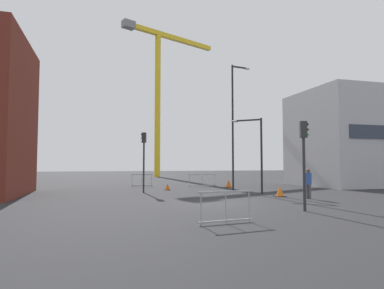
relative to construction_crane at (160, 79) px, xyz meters
name	(u,v)px	position (x,y,z in m)	size (l,w,h in m)	color
ground	(215,203)	(-3.22, -35.40, -15.41)	(160.00, 160.00, 0.00)	#28282B
office_block	(362,139)	(14.73, -25.75, -11.11)	(11.71, 8.27, 8.60)	#B7B7BC
construction_crane	(160,79)	(0.00, 0.00, 0.00)	(16.15, 7.86, 23.32)	yellow
streetlamp_tall	(234,119)	(0.73, -28.54, -10.07)	(1.59, 0.39, 9.40)	#232326
streetlamp_short	(256,146)	(1.30, -30.94, -12.24)	(1.66, 1.38, 5.08)	#232326
traffic_light_island	(144,152)	(-5.97, -28.31, -12.63)	(0.39, 0.34, 4.16)	#2D2D30
traffic_light_verge	(304,150)	(-0.61, -39.21, -12.87)	(0.39, 0.32, 3.77)	#2D2D30
pedestrian_walking	(308,181)	(2.54, -34.93, -14.43)	(0.34, 0.34, 1.69)	#4C4C51
safety_barrier_front	(226,207)	(-4.87, -41.11, -14.85)	(1.98, 0.33, 1.08)	#9EA0A5
safety_barrier_rear	(202,180)	(-0.22, -23.43, -14.85)	(2.52, 0.38, 1.08)	#B2B5BA
safety_barrier_right_run	(142,180)	(-5.34, -22.14, -14.85)	(1.87, 0.24, 1.08)	#9EA0A5
traffic_cone_striped	(280,192)	(1.64, -33.35, -15.12)	(0.63, 0.63, 0.64)	black
traffic_cone_on_verge	(229,184)	(1.52, -25.31, -15.10)	(0.67, 0.67, 0.68)	black
traffic_cone_orange	(168,187)	(-3.91, -26.47, -15.18)	(0.51, 0.51, 0.51)	black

